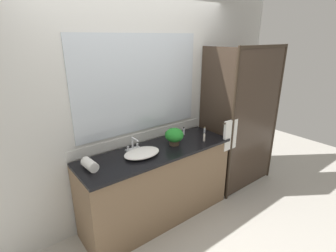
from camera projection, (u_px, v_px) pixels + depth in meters
ground_plane at (158, 216)px, 3.13m from camera, size 8.00×8.00×0.00m
wall_back_with_mirror at (140, 108)px, 2.95m from camera, size 4.40×0.06×2.60m
vanity_cabinet at (157, 184)px, 2.99m from camera, size 1.80×0.58×0.90m
shower_enclosure at (243, 121)px, 3.39m from camera, size 1.20×0.59×2.00m
sink_basin at (142, 153)px, 2.68m from camera, size 0.40×0.28×0.06m
faucet at (133, 146)px, 2.81m from camera, size 0.17×0.15×0.16m
potted_plant at (174, 136)px, 2.93m from camera, size 0.22×0.22×0.20m
amenity_bottle_lotion at (205, 130)px, 3.34m from camera, size 0.03×0.03×0.08m
amenity_bottle_conditioner at (184, 131)px, 3.25m from camera, size 0.02×0.02×0.10m
amenity_bottle_shampoo at (204, 137)px, 3.06m from camera, size 0.02×0.02×0.10m
rolled_towel_near_edge at (90, 165)px, 2.40m from camera, size 0.11×0.20×0.10m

